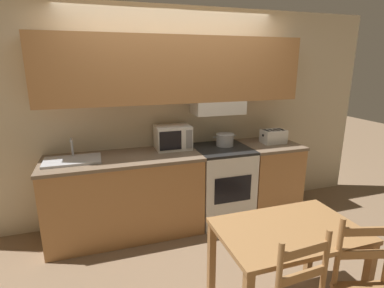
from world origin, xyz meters
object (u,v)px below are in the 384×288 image
(cooking_pot, at_px, (225,139))
(toaster, at_px, (273,136))
(microwave, at_px, (173,137))
(sink_basin, at_px, (72,160))
(stove_range, at_px, (221,183))
(dining_table, at_px, (288,241))

(cooking_pot, height_order, toaster, toaster)
(microwave, distance_m, toaster, 1.30)
(microwave, relative_size, sink_basin, 0.72)
(cooking_pot, xyz_separation_m, toaster, (0.65, -0.07, 0.01))
(stove_range, xyz_separation_m, cooking_pot, (0.06, 0.08, 0.54))
(microwave, relative_size, dining_table, 0.39)
(microwave, bearing_deg, dining_table, -75.31)
(toaster, xyz_separation_m, dining_table, (-0.85, -1.55, -0.39))
(microwave, height_order, dining_table, microwave)
(toaster, height_order, sink_basin, sink_basin)
(microwave, relative_size, toaster, 1.33)
(stove_range, height_order, microwave, microwave)
(stove_range, height_order, cooking_pot, cooking_pot)
(stove_range, bearing_deg, cooking_pot, 49.56)
(microwave, xyz_separation_m, dining_table, (0.44, -1.69, -0.44))
(microwave, bearing_deg, sink_basin, -172.41)
(microwave, bearing_deg, cooking_pot, -6.50)
(cooking_pot, xyz_separation_m, sink_basin, (-1.76, -0.08, -0.06))
(dining_table, bearing_deg, sink_basin, 135.32)
(cooking_pot, bearing_deg, dining_table, -97.00)
(sink_basin, bearing_deg, stove_range, -0.01)
(microwave, distance_m, dining_table, 1.81)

